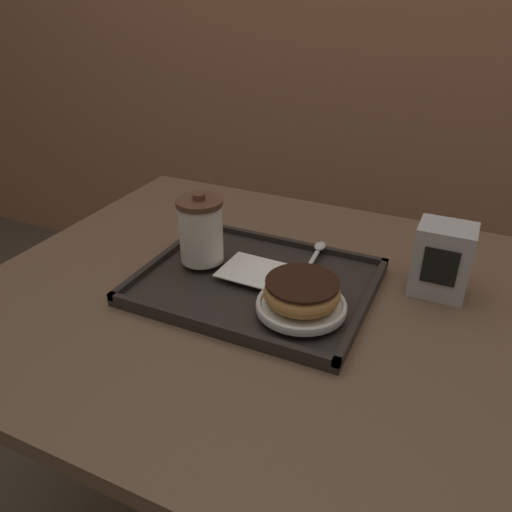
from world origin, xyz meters
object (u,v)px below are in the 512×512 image
object	(u,v)px
coffee_cup_front	(201,230)
donut_chocolate_glazed	(302,291)
spoon	(318,250)
napkin_dispenser	(442,260)

from	to	relation	value
coffee_cup_front	donut_chocolate_glazed	bearing A→B (deg)	-18.00
donut_chocolate_glazed	spoon	xyz separation A→B (m)	(-0.04, 0.19, -0.03)
coffee_cup_front	spoon	xyz separation A→B (m)	(0.19, 0.12, -0.06)
coffee_cup_front	napkin_dispenser	world-z (taller)	coffee_cup_front
spoon	napkin_dispenser	size ratio (longest dim) A/B	1.03
donut_chocolate_glazed	napkin_dispenser	xyz separation A→B (m)	(0.19, 0.18, 0.01)
spoon	napkin_dispenser	world-z (taller)	napkin_dispenser
donut_chocolate_glazed	coffee_cup_front	bearing A→B (deg)	162.00
coffee_cup_front	donut_chocolate_glazed	size ratio (longest dim) A/B	1.08
coffee_cup_front	napkin_dispenser	bearing A→B (deg)	14.89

